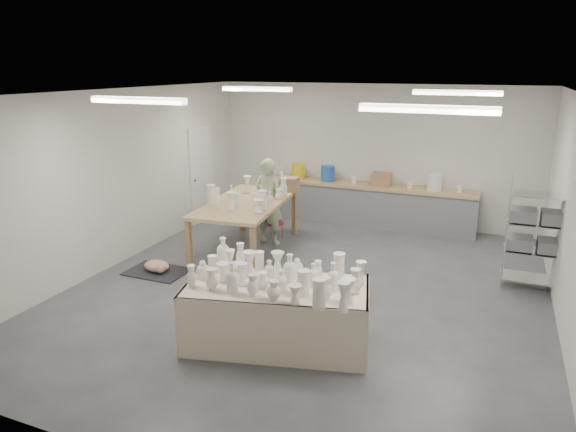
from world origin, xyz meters
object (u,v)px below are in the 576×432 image
at_px(potter, 269,201).
at_px(red_stool, 275,224).
at_px(work_table, 251,201).
at_px(drying_table, 277,311).

xyz_separation_m(potter, red_stool, (0.00, 0.27, -0.53)).
distance_m(work_table, potter, 0.53).
height_order(drying_table, potter, potter).
distance_m(drying_table, potter, 3.83).
bearing_deg(red_stool, drying_table, -66.02).
distance_m(drying_table, work_table, 3.47).
bearing_deg(red_stool, work_table, -100.00).
xyz_separation_m(work_table, red_stool, (0.14, 0.77, -0.64)).
bearing_deg(drying_table, work_table, 107.77).
height_order(work_table, potter, potter).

